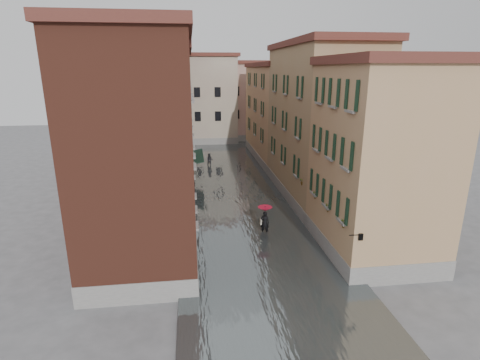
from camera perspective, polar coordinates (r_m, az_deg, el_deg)
ground at (r=25.55m, az=2.45°, el=-9.56°), size 120.00×120.00×0.00m
floodwater at (r=37.51m, az=-0.94°, el=-0.72°), size 10.00×60.00×0.20m
building_left_near at (r=21.33m, az=-15.25°, el=3.12°), size 6.00×8.00×13.00m
building_left_mid at (r=32.11m, az=-12.75°, el=7.21°), size 6.00×14.00×12.50m
building_left_far at (r=46.87m, az=-11.27°, el=11.06°), size 6.00×16.00×14.00m
building_right_near at (r=24.00m, az=20.20°, el=2.30°), size 6.00×8.00×11.50m
building_right_mid at (r=33.80m, az=11.81°, el=8.15°), size 6.00×14.00×13.00m
building_right_far at (r=48.19m, az=5.92°, el=9.93°), size 6.00×16.00×11.50m
building_end_cream at (r=60.78m, az=-6.61°, el=11.98°), size 12.00×9.00×13.00m
building_end_pink at (r=63.60m, az=1.67°, el=11.83°), size 10.00×9.00×12.00m
awning_near at (r=37.76m, az=-6.42°, el=3.03°), size 1.09×3.16×2.80m
awning_far at (r=40.72m, az=-6.52°, el=4.02°), size 1.09×3.14×2.80m
wall_lantern at (r=20.33m, az=17.81°, el=-8.19°), size 0.71×0.22×0.35m
window_planters at (r=24.48m, az=12.45°, el=-2.26°), size 0.59×8.73×0.84m
pedestrian_main at (r=26.33m, az=3.80°, el=-5.72°), size 1.03×1.03×2.06m
pedestrian_far at (r=44.67m, az=-4.64°, el=3.02°), size 0.88×0.74×1.65m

